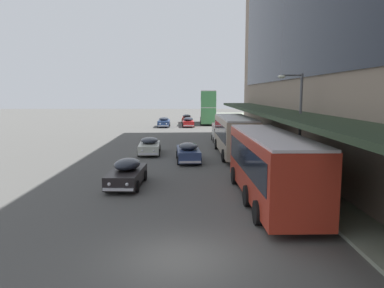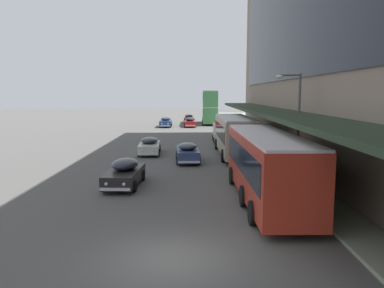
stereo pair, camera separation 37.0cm
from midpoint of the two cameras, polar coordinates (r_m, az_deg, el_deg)
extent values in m
plane|color=#4E4D4A|center=(12.61, -2.83, -17.13)|extent=(240.00, 240.00, 0.00)
cube|color=tan|center=(32.29, 6.18, 1.41)|extent=(2.66, 10.39, 2.87)
cube|color=black|center=(32.25, 6.19, 2.02)|extent=(2.69, 9.56, 1.26)
cube|color=silver|center=(32.16, 6.22, 4.04)|extent=(2.56, 10.38, 0.12)
cube|color=black|center=(37.35, 5.19, 4.10)|extent=(1.28, 0.07, 0.36)
cylinder|color=black|center=(35.79, 3.41, -0.01)|extent=(0.26, 1.00, 1.00)
cylinder|color=black|center=(36.09, 7.45, 0.00)|extent=(0.26, 1.00, 1.00)
cylinder|color=black|center=(29.16, 4.46, -1.79)|extent=(0.26, 1.00, 1.00)
cylinder|color=black|center=(29.52, 9.41, -1.75)|extent=(0.26, 1.00, 1.00)
cube|color=#448E53|center=(66.09, 2.29, 4.54)|extent=(2.87, 10.46, 2.62)
cube|color=black|center=(66.07, 2.30, 4.81)|extent=(2.88, 9.63, 1.15)
cube|color=silver|center=(66.03, 2.30, 5.72)|extent=(2.77, 10.45, 0.12)
cube|color=#448E53|center=(66.00, 2.31, 6.89)|extent=(2.87, 10.46, 2.62)
cube|color=black|center=(65.99, 2.31, 7.17)|extent=(2.88, 9.63, 1.15)
cube|color=silver|center=(65.99, 2.31, 8.07)|extent=(2.77, 10.45, 0.12)
cube|color=black|center=(71.21, 2.25, 7.81)|extent=(1.24, 0.11, 0.36)
cylinder|color=black|center=(69.68, 1.23, 3.75)|extent=(0.29, 1.01, 1.00)
cylinder|color=black|center=(69.71, 3.27, 3.74)|extent=(0.29, 1.01, 1.00)
cylinder|color=black|center=(62.95, 1.20, 3.33)|extent=(0.29, 1.01, 1.00)
cylinder|color=black|center=(62.99, 3.46, 3.32)|extent=(0.29, 1.01, 1.00)
cube|color=#B22E1E|center=(18.68, 11.21, -3.21)|extent=(2.64, 10.72, 2.91)
cube|color=black|center=(18.62, 11.24, -2.16)|extent=(2.66, 9.87, 1.28)
cube|color=silver|center=(18.46, 11.33, 1.38)|extent=(2.54, 10.72, 0.12)
cube|color=black|center=(23.75, 8.46, 2.09)|extent=(1.24, 0.08, 0.36)
cylinder|color=black|center=(22.24, 5.93, -4.79)|extent=(0.26, 1.00, 1.00)
cylinder|color=black|center=(22.69, 12.20, -4.67)|extent=(0.26, 1.00, 1.00)
cylinder|color=black|center=(15.61, 9.24, -10.29)|extent=(0.26, 1.00, 1.00)
cylinder|color=black|center=(16.25, 18.02, -9.85)|extent=(0.26, 1.00, 1.00)
cylinder|color=black|center=(17.98, 7.75, -7.83)|extent=(0.26, 1.00, 1.00)
cylinder|color=black|center=(18.53, 15.43, -7.57)|extent=(0.26, 1.00, 1.00)
cube|color=red|center=(59.92, -0.76, 3.20)|extent=(1.86, 4.44, 0.76)
ellipsoid|color=#1E232D|center=(59.65, -0.75, 3.81)|extent=(1.58, 2.46, 0.60)
cube|color=silver|center=(62.16, -0.83, 3.15)|extent=(1.62, 0.18, 0.14)
cube|color=silver|center=(57.70, -0.69, 2.80)|extent=(1.62, 0.18, 0.14)
sphere|color=silver|center=(62.10, -1.26, 3.41)|extent=(0.18, 0.18, 0.18)
sphere|color=silver|center=(62.13, -0.40, 3.41)|extent=(0.18, 0.18, 0.18)
cylinder|color=black|center=(61.27, -1.60, 3.04)|extent=(0.16, 0.64, 0.64)
cylinder|color=black|center=(61.32, -0.01, 3.04)|extent=(0.16, 0.64, 0.64)
cylinder|color=black|center=(58.56, -1.55, 2.82)|extent=(0.16, 0.64, 0.64)
cylinder|color=black|center=(58.62, 0.12, 2.83)|extent=(0.16, 0.64, 0.64)
cube|color=black|center=(21.93, -10.38, -4.81)|extent=(1.88, 4.44, 0.74)
ellipsoid|color=#1E232D|center=(22.01, -10.30, -3.03)|extent=(1.59, 2.47, 0.63)
cube|color=silver|center=(19.87, -11.73, -6.81)|extent=(1.61, 0.19, 0.14)
cube|color=silver|center=(24.12, -9.24, -4.18)|extent=(1.61, 0.19, 0.14)
sphere|color=silver|center=(19.73, -10.42, -6.08)|extent=(0.18, 0.18, 0.18)
sphere|color=silver|center=(19.94, -13.04, -6.00)|extent=(0.18, 0.18, 0.18)
cylinder|color=black|center=(20.54, -8.85, -6.41)|extent=(0.17, 0.65, 0.64)
cylinder|color=black|center=(20.91, -13.43, -6.27)|extent=(0.17, 0.65, 0.64)
cylinder|color=black|center=(23.13, -7.60, -4.79)|extent=(0.17, 0.65, 0.64)
cylinder|color=black|center=(23.47, -11.69, -4.70)|extent=(0.17, 0.65, 0.64)
cube|color=navy|center=(29.35, -0.95, -1.46)|extent=(1.93, 4.66, 0.80)
ellipsoid|color=#1E232D|center=(29.03, -0.93, -0.32)|extent=(1.61, 2.60, 0.50)
cube|color=silver|center=(31.69, -1.17, -1.24)|extent=(1.59, 0.21, 0.14)
cube|color=silver|center=(27.09, -0.68, -2.77)|extent=(1.59, 0.21, 0.14)
sphere|color=silver|center=(31.60, -2.00, -0.72)|extent=(0.18, 0.18, 0.18)
sphere|color=silver|center=(31.64, -0.34, -0.70)|extent=(0.18, 0.18, 0.18)
cylinder|color=black|center=(30.76, -2.64, -1.61)|extent=(0.18, 0.65, 0.64)
cylinder|color=black|center=(30.85, 0.46, -1.58)|extent=(0.18, 0.65, 0.64)
cylinder|color=black|center=(27.97, -2.50, -2.55)|extent=(0.18, 0.65, 0.64)
cylinder|color=black|center=(28.06, 0.91, -2.51)|extent=(0.18, 0.65, 0.64)
cube|color=beige|center=(33.16, -6.82, -0.52)|extent=(1.96, 4.58, 0.74)
ellipsoid|color=#1E232D|center=(33.30, -6.81, 0.57)|extent=(1.65, 2.55, 0.52)
cube|color=silver|center=(30.92, -7.05, -1.52)|extent=(1.65, 0.20, 0.14)
cube|color=silver|center=(35.46, -6.61, -0.34)|extent=(1.65, 0.20, 0.14)
sphere|color=silver|center=(30.88, -6.17, -1.02)|extent=(0.18, 0.18, 0.18)
sphere|color=silver|center=(30.94, -7.93, -1.03)|extent=(0.18, 0.18, 0.18)
cylinder|color=black|center=(31.78, -5.39, -1.34)|extent=(0.17, 0.65, 0.64)
cylinder|color=black|center=(31.88, -8.51, -1.36)|extent=(0.17, 0.65, 0.64)
cylinder|color=black|center=(34.54, -5.25, -0.61)|extent=(0.17, 0.65, 0.64)
cylinder|color=black|center=(34.63, -8.12, -0.64)|extent=(0.17, 0.65, 0.64)
cube|color=navy|center=(59.98, -4.48, 3.22)|extent=(1.82, 4.71, 0.84)
ellipsoid|color=#1E232D|center=(60.16, -4.48, 3.86)|extent=(1.59, 2.60, 0.51)
cube|color=silver|center=(57.61, -4.61, 2.77)|extent=(1.68, 0.14, 0.14)
cube|color=silver|center=(62.38, -4.36, 3.15)|extent=(1.68, 0.14, 0.14)
sphere|color=silver|center=(57.59, -4.13, 3.09)|extent=(0.18, 0.18, 0.18)
sphere|color=silver|center=(57.65, -5.10, 3.08)|extent=(0.18, 0.18, 0.18)
cylinder|color=black|center=(58.51, -3.69, 2.80)|extent=(0.15, 0.64, 0.64)
cylinder|color=black|center=(58.61, -5.42, 2.79)|extent=(0.15, 0.64, 0.64)
cylinder|color=black|center=(61.41, -3.58, 3.04)|extent=(0.15, 0.64, 0.64)
cylinder|color=black|center=(61.50, -5.23, 3.03)|extent=(0.15, 0.64, 0.64)
cube|color=#A7271E|center=(68.59, -0.97, 3.77)|extent=(1.72, 4.12, 0.77)
ellipsoid|color=#1E232D|center=(68.35, -0.97, 4.30)|extent=(1.50, 2.27, 0.57)
cube|color=silver|center=(70.71, -0.98, 3.70)|extent=(1.60, 0.13, 0.14)
cube|color=silver|center=(66.51, -0.97, 3.45)|extent=(1.60, 0.13, 0.14)
sphere|color=silver|center=(70.66, -1.35, 3.93)|extent=(0.18, 0.18, 0.18)
sphere|color=silver|center=(70.66, -0.60, 3.93)|extent=(0.18, 0.18, 0.18)
cylinder|color=black|center=(69.89, -1.67, 3.61)|extent=(0.15, 0.64, 0.64)
cylinder|color=black|center=(69.89, -0.28, 3.62)|extent=(0.15, 0.64, 0.64)
cylinder|color=black|center=(67.35, -1.69, 3.46)|extent=(0.15, 0.64, 0.64)
cylinder|color=black|center=(67.35, -0.25, 3.46)|extent=(0.15, 0.64, 0.64)
cube|color=beige|center=(41.51, 4.16, 1.41)|extent=(1.75, 4.30, 1.29)
cube|color=silver|center=(41.44, 4.17, 2.49)|extent=(1.72, 4.22, 0.83)
cube|color=black|center=(41.44, 4.17, 2.36)|extent=(1.79, 3.87, 0.41)
ellipsoid|color=beige|center=(43.58, 3.93, 1.89)|extent=(1.61, 0.60, 1.11)
cylinder|color=black|center=(42.74, 2.85, 1.00)|extent=(0.16, 0.64, 0.64)
cylinder|color=black|center=(42.88, 5.18, 1.00)|extent=(0.16, 0.64, 0.64)
cylinder|color=black|center=(40.27, 3.06, 0.59)|extent=(0.16, 0.64, 0.64)
cylinder|color=black|center=(40.42, 5.53, 0.59)|extent=(0.16, 0.64, 0.64)
cylinder|color=black|center=(21.18, 19.55, -5.63)|extent=(0.16, 0.16, 0.85)
cylinder|color=black|center=(21.23, 19.96, -5.61)|extent=(0.16, 0.16, 0.85)
cube|color=black|center=(21.05, 19.85, -3.56)|extent=(0.40, 0.25, 0.70)
cylinder|color=black|center=(20.95, 19.18, -3.48)|extent=(0.10, 0.10, 0.63)
cylinder|color=black|center=(21.13, 20.52, -3.46)|extent=(0.10, 0.10, 0.63)
sphere|color=tan|center=(20.97, 19.91, -2.33)|extent=(0.22, 0.22, 0.22)
cylinder|color=black|center=(20.95, 19.92, -2.12)|extent=(0.33, 0.33, 0.02)
cylinder|color=black|center=(20.94, 19.93, -1.96)|extent=(0.21, 0.21, 0.12)
cylinder|color=#4C4C51|center=(23.18, 15.70, 2.49)|extent=(0.16, 0.16, 6.31)
cylinder|color=#4C4C51|center=(22.96, 14.52, 10.11)|extent=(1.20, 0.10, 0.10)
ellipsoid|color=silver|center=(22.81, 13.03, 9.97)|extent=(0.44, 0.28, 0.20)
cylinder|color=red|center=(18.39, 18.93, -8.08)|extent=(0.20, 0.20, 0.55)
sphere|color=red|center=(18.30, 18.98, -7.07)|extent=(0.18, 0.18, 0.18)
cylinder|color=red|center=(18.52, 18.78, -7.88)|extent=(0.08, 0.10, 0.08)
cylinder|color=red|center=(18.24, 19.09, -8.12)|extent=(0.08, 0.10, 0.08)
camera|label=1|loc=(0.18, -90.43, -0.06)|focal=35.00mm
camera|label=2|loc=(0.18, 89.57, 0.06)|focal=35.00mm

